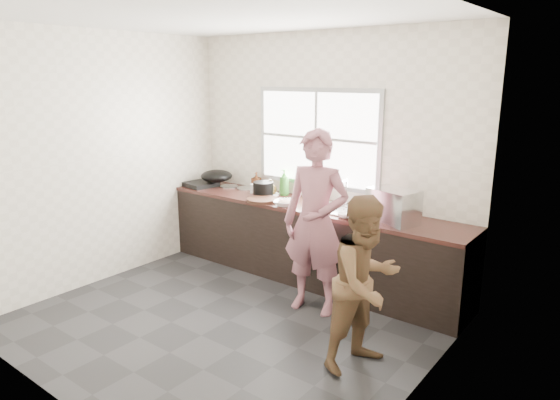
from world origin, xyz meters
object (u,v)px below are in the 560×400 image
Objects in this scene: person_side at (366,283)px; burner at (201,184)px; plate_food at (270,194)px; pot_lid_left at (248,188)px; bottle_green at (284,182)px; woman at (316,229)px; dish_rack at (393,206)px; bowl_crabs at (357,217)px; glass_jar at (253,188)px; bottle_brown_tall at (256,181)px; bowl_mince at (284,203)px; bottle_brown_short at (271,188)px; pot_lid_right at (229,186)px; cutting_board at (262,200)px; black_pot at (263,189)px; wok at (217,176)px; bowl_held at (345,215)px.

person_side is 3.95× the size of burner.
person_side is at bearing -32.64° from plate_food.
plate_food is at bearing -11.95° from pot_lid_left.
bottle_green is 0.90× the size of burner.
burner is 0.62m from pot_lid_left.
dish_rack is at bearing 32.49° from woman.
bowl_crabs is 0.37m from dish_rack.
dish_rack is 1.61× the size of pot_lid_left.
woman reaches higher than bottle_green.
glass_jar reaches higher than pot_lid_left.
pot_lid_left is (-0.09, -0.06, -0.09)m from bottle_brown_tall.
bowl_mince is at bearing -21.02° from glass_jar.
bottle_brown_short is at bearing -146.84° from bottle_green.
dish_rack is 2.35m from pot_lid_right.
bowl_crabs is (1.20, 0.00, 0.01)m from cutting_board.
cutting_board is 0.34m from bottle_brown_short.
pot_lid_right is at bearing 164.10° from bowl_mince.
woman reaches higher than black_pot.
black_pot is 1.05× the size of pot_lid_right.
plate_food is (-0.44, 0.29, -0.02)m from bowl_mince.
plate_food is 0.77× the size of pot_lid_left.
person_side is 2.33m from bottle_brown_short.
wok is at bearing 165.72° from cutting_board.
cutting_board is 1.27× the size of pot_lid_left.
bowl_crabs reaches higher than pot_lid_left.
bottle_brown_tall is (-0.34, 0.15, 0.09)m from plate_food.
burner is at bearing 156.32° from woman.
woman is at bearing -27.35° from black_pot.
pot_lid_right is at bearing 170.96° from bowl_crabs.
bottle_green is 0.58m from pot_lid_left.
bowl_held is 0.96× the size of bottle_brown_tall.
bowl_held reaches higher than cutting_board.
bowl_mince is 1.22m from dish_rack.
glass_jar is at bearing 1.39° from wok.
woman is 9.76× the size of bottle_brown_short.
bottle_brown_short reaches higher than bowl_held.
bottle_brown_tall is 0.55× the size of burner.
cutting_board is (-0.98, 0.39, 0.05)m from woman.
bowl_mince is 1.22× the size of bottle_brown_tall.
bowl_crabs is at bearing -9.04° from pot_lid_right.
bowl_mince is 0.50m from black_pot.
bottle_brown_short is at bearing 79.39° from black_pot.
dish_rack is (1.88, -0.15, 0.11)m from glass_jar.
person_side is at bearing -32.29° from bowl_mince.
person_side is (0.84, -0.57, -0.13)m from woman.
person_side reaches higher than plate_food.
black_pot is 1.12× the size of plate_food.
person_side reaches higher than wok.
bottle_brown_short is at bearing -172.33° from dish_rack.
plate_food is 1.66m from dish_rack.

